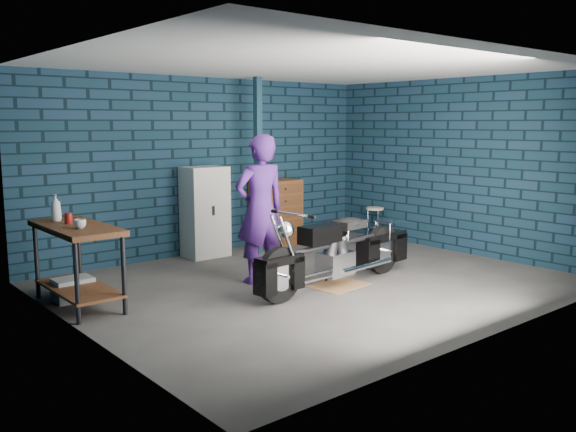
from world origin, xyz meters
The scene contains 14 objects.
ground centered at (0.00, 0.00, 0.00)m, with size 6.00×6.00×0.00m, color #514E4B.
room_walls centered at (0.00, 0.55, 1.90)m, with size 6.02×5.01×2.71m.
support_post centered at (0.55, 1.95, 1.35)m, with size 0.10×0.10×2.70m, color #132F3D.
workbench centered at (-2.68, 0.97, 0.46)m, with size 0.60×1.40×0.91m, color brown.
drip_mat centered at (0.13, -0.26, 0.00)m, with size 0.70×0.53×0.01m, color brown.
motorcycle centered at (0.13, -0.26, 0.51)m, with size 2.29×0.62×1.01m, color black, non-canonical shape.
person centered at (-0.51, 0.50, 0.94)m, with size 0.69×0.45×1.88m, color #471F74.
storage_bin centered at (-2.66, 1.21, 0.13)m, with size 0.42×0.30×0.26m, color gray.
locker centered at (-0.24, 2.23, 0.68)m, with size 0.64×0.46×1.37m, color silver.
tool_chest centered at (1.14, 2.23, 0.54)m, with size 0.81×0.45×1.08m, color brown.
shop_stool centered at (2.78, 1.55, 0.28)m, with size 0.31×0.31×0.56m, color beige, non-canonical shape.
cup_a centered at (-2.73, 0.72, 0.96)m, with size 0.12×0.12×0.10m, color beige.
mug_red centered at (-2.70, 1.12, 0.97)m, with size 0.09×0.09×0.12m, color maroon.
bottle centered at (-2.74, 1.39, 1.06)m, with size 0.12×0.12×0.31m, color gray.
Camera 1 is at (-5.08, -5.55, 2.01)m, focal length 38.00 mm.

